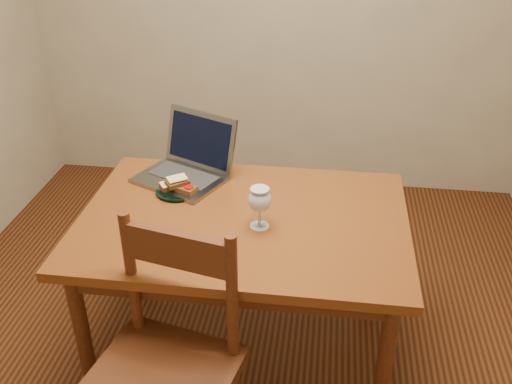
# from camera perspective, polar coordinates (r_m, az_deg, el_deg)

# --- Properties ---
(floor) EXTENTS (3.20, 3.20, 0.02)m
(floor) POSITION_cam_1_polar(r_m,az_deg,el_deg) (2.81, -1.39, -14.49)
(floor) COLOR black
(floor) RESTS_ON ground
(table) EXTENTS (1.30, 0.90, 0.74)m
(table) POSITION_cam_1_polar(r_m,az_deg,el_deg) (2.31, -1.27, -4.32)
(table) COLOR #47200B
(table) RESTS_ON floor
(chair) EXTENTS (0.55, 0.53, 0.50)m
(chair) POSITION_cam_1_polar(r_m,az_deg,el_deg) (1.98, -9.20, -16.21)
(chair) COLOR #3B1A0C
(chair) RESTS_ON floor
(plate) EXTENTS (0.19, 0.19, 0.02)m
(plate) POSITION_cam_1_polar(r_m,az_deg,el_deg) (2.45, -7.84, 0.13)
(plate) COLOR black
(plate) RESTS_ON table
(sandwich_cheese) EXTENTS (0.10, 0.09, 0.03)m
(sandwich_cheese) POSITION_cam_1_polar(r_m,az_deg,el_deg) (2.45, -8.52, 0.72)
(sandwich_cheese) COLOR #381E0C
(sandwich_cheese) RESTS_ON plate
(sandwich_tomato) EXTENTS (0.11, 0.09, 0.03)m
(sandwich_tomato) POSITION_cam_1_polar(r_m,az_deg,el_deg) (2.42, -7.13, 0.44)
(sandwich_tomato) COLOR #381E0C
(sandwich_tomato) RESTS_ON plate
(sandwich_top) EXTENTS (0.11, 0.10, 0.03)m
(sandwich_top) POSITION_cam_1_polar(r_m,az_deg,el_deg) (2.43, -7.89, 1.07)
(sandwich_top) COLOR #381E0C
(sandwich_top) RESTS_ON plate
(milk_glass) EXTENTS (0.09, 0.09, 0.17)m
(milk_glass) POSITION_cam_1_polar(r_m,az_deg,el_deg) (2.16, 0.37, -1.59)
(milk_glass) COLOR white
(milk_glass) RESTS_ON table
(laptop) EXTENTS (0.47, 0.46, 0.26)m
(laptop) POSITION_cam_1_polar(r_m,az_deg,el_deg) (2.56, -6.70, 3.13)
(laptop) COLOR slate
(laptop) RESTS_ON table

